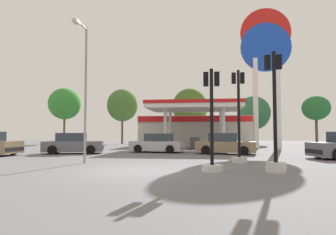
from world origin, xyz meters
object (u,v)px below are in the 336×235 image
at_px(car_2, 225,145).
at_px(car_3, 157,144).
at_px(station_pole_sign, 266,57).
at_px(tree_2, 190,107).
at_px(tree_4, 316,108).
at_px(corner_streetlamp, 84,80).
at_px(traffic_signal_0, 275,134).
at_px(tree_3, 254,113).
at_px(car_0, 73,144).
at_px(traffic_signal_1, 212,137).
at_px(tree_1, 122,105).
at_px(tree_0, 65,104).
at_px(traffic_signal_2, 239,130).

bearing_deg(car_2, car_3, 168.73).
bearing_deg(station_pole_sign, tree_2, 130.77).
height_order(tree_4, corner_streetlamp, corner_streetlamp).
bearing_deg(car_3, traffic_signal_0, -58.79).
height_order(tree_2, tree_3, tree_2).
height_order(traffic_signal_0, tree_3, tree_3).
xyz_separation_m(station_pole_sign, car_0, (-15.38, -7.86, -8.00)).
xyz_separation_m(traffic_signal_1, tree_2, (-2.23, 25.46, 3.43)).
bearing_deg(tree_4, station_pole_sign, -132.19).
distance_m(car_2, tree_1, 22.29).
bearing_deg(traffic_signal_0, tree_1, 117.40).
height_order(traffic_signal_1, tree_0, tree_0).
relative_size(car_2, tree_4, 0.75).
height_order(traffic_signal_0, traffic_signal_2, traffic_signal_2).
bearing_deg(tree_1, traffic_signal_1, -66.81).
relative_size(car_2, tree_0, 0.57).
bearing_deg(car_0, car_3, 17.75).
bearing_deg(car_3, tree_0, 134.75).
bearing_deg(tree_0, car_0, -61.09).
relative_size(traffic_signal_0, tree_2, 0.66).
xyz_separation_m(car_3, corner_streetlamp, (-2.33, -8.48, 3.51)).
bearing_deg(tree_4, traffic_signal_0, -112.85).
bearing_deg(tree_4, car_3, -140.09).
distance_m(traffic_signal_0, corner_streetlamp, 9.35).
bearing_deg(station_pole_sign, car_3, -147.75).
distance_m(station_pole_sign, corner_streetlamp, 19.16).
bearing_deg(corner_streetlamp, car_2, 45.06).
bearing_deg(tree_0, tree_3, 0.71).
xyz_separation_m(tree_3, tree_4, (6.80, -2.29, 0.34)).
bearing_deg(car_0, corner_streetlamp, -61.17).
bearing_deg(traffic_signal_1, station_pole_sign, 71.60).
relative_size(car_2, car_3, 1.03).
relative_size(traffic_signal_1, corner_streetlamp, 0.59).
height_order(car_2, traffic_signal_2, traffic_signal_2).
xyz_separation_m(traffic_signal_0, tree_4, (10.32, 24.49, 2.96)).
xyz_separation_m(car_2, car_3, (-5.11, 1.02, -0.02)).
bearing_deg(tree_2, tree_4, -3.60).
height_order(tree_0, corner_streetlamp, tree_0).
bearing_deg(tree_2, traffic_signal_1, -84.99).
distance_m(traffic_signal_0, tree_4, 26.74).
relative_size(tree_2, tree_3, 1.15).
bearing_deg(tree_0, tree_4, -3.47).
height_order(traffic_signal_2, tree_2, tree_2).
distance_m(station_pole_sign, tree_2, 12.45).
distance_m(car_0, tree_1, 19.18).
height_order(traffic_signal_1, tree_2, tree_2).
relative_size(car_0, traffic_signal_0, 0.96).
bearing_deg(corner_streetlamp, traffic_signal_1, -18.28).
bearing_deg(car_3, tree_2, 83.43).
bearing_deg(corner_streetlamp, tree_3, 63.70).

